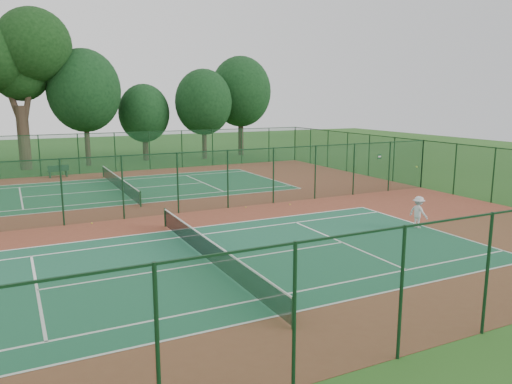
% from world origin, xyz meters
% --- Properties ---
extents(ground, '(120.00, 120.00, 0.00)m').
position_xyz_m(ground, '(0.00, 0.00, 0.00)').
color(ground, '#25531A').
rests_on(ground, ground).
extents(red_pad, '(40.00, 36.00, 0.01)m').
position_xyz_m(red_pad, '(0.00, 0.00, 0.01)').
color(red_pad, brown).
rests_on(red_pad, ground).
extents(court_near, '(23.77, 10.97, 0.01)m').
position_xyz_m(court_near, '(0.00, -9.00, 0.01)').
color(court_near, '#1C5B3E').
rests_on(court_near, red_pad).
extents(court_far, '(23.77, 10.97, 0.01)m').
position_xyz_m(court_far, '(0.00, 9.00, 0.01)').
color(court_far, '#1C5A36').
rests_on(court_far, red_pad).
extents(fence_north, '(40.00, 0.09, 3.50)m').
position_xyz_m(fence_north, '(0.00, 18.00, 1.76)').
color(fence_north, '#1C542D').
rests_on(fence_north, ground).
extents(fence_south, '(40.00, 0.09, 3.50)m').
position_xyz_m(fence_south, '(0.00, -18.00, 1.76)').
color(fence_south, '#184825').
rests_on(fence_south, ground).
extents(fence_east, '(0.09, 36.00, 3.50)m').
position_xyz_m(fence_east, '(20.00, 0.00, 1.76)').
color(fence_east, '#194C28').
rests_on(fence_east, ground).
extents(fence_divider, '(40.00, 0.09, 3.50)m').
position_xyz_m(fence_divider, '(0.00, 0.00, 1.76)').
color(fence_divider, '#164324').
rests_on(fence_divider, ground).
extents(tennis_net_near, '(0.10, 12.90, 0.97)m').
position_xyz_m(tennis_net_near, '(0.00, -9.00, 0.54)').
color(tennis_net_near, '#153B1D').
rests_on(tennis_net_near, ground).
extents(tennis_net_far, '(0.10, 12.90, 0.97)m').
position_xyz_m(tennis_net_far, '(0.00, 9.00, 0.54)').
color(tennis_net_far, '#163D1D').
rests_on(tennis_net_far, ground).
extents(player_near, '(0.74, 1.12, 1.62)m').
position_xyz_m(player_near, '(11.38, -8.55, 0.83)').
color(player_near, silver).
rests_on(player_near, court_near).
extents(bench, '(1.68, 0.66, 1.01)m').
position_xyz_m(bench, '(-3.35, 16.92, 0.53)').
color(bench, '#13371F').
rests_on(bench, red_pad).
extents(stray_ball_a, '(0.07, 0.07, 0.07)m').
position_xyz_m(stray_ball_a, '(5.58, -0.44, 0.04)').
color(stray_ball_a, '#BFCE30').
rests_on(stray_ball_a, red_pad).
extents(stray_ball_b, '(0.08, 0.08, 0.08)m').
position_xyz_m(stray_ball_b, '(8.34, -0.94, 0.05)').
color(stray_ball_b, yellow).
rests_on(stray_ball_b, red_pad).
extents(stray_ball_c, '(0.07, 0.07, 0.07)m').
position_xyz_m(stray_ball_c, '(-3.29, -0.36, 0.05)').
color(stray_ball_c, yellow).
rests_on(stray_ball_c, red_pad).
extents(big_tree, '(9.34, 6.84, 14.35)m').
position_xyz_m(big_tree, '(-5.44, 23.40, 10.16)').
color(big_tree, '#3C2C21').
rests_on(big_tree, ground).
extents(evergreen_row, '(39.00, 5.00, 12.00)m').
position_xyz_m(evergreen_row, '(0.50, 24.25, 0.00)').
color(evergreen_row, black).
rests_on(evergreen_row, ground).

